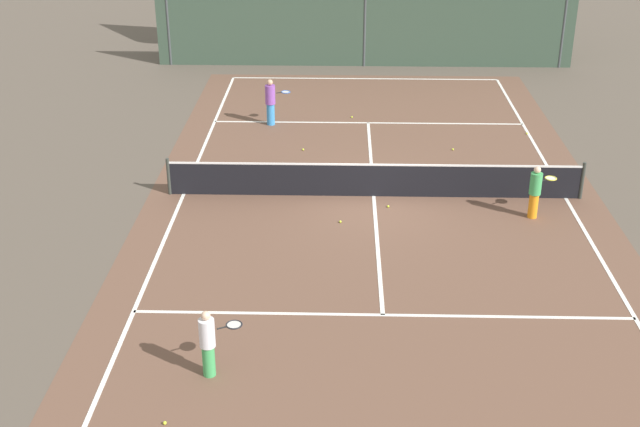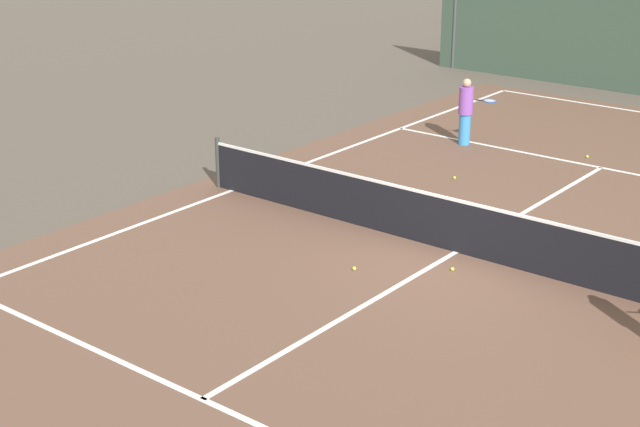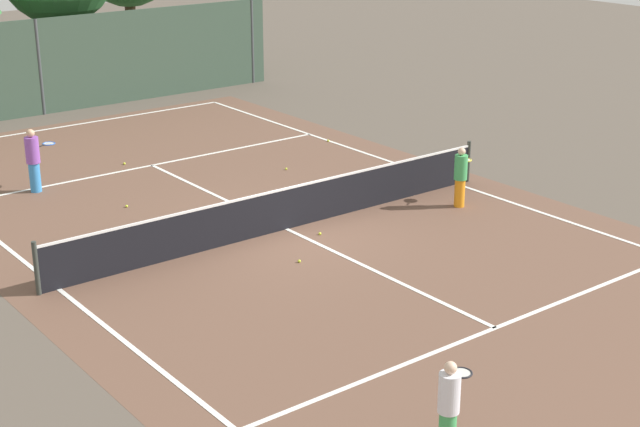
% 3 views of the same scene
% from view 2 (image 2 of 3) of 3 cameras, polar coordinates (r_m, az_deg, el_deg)
% --- Properties ---
extents(ground_plane, '(80.00, 80.00, 0.00)m').
position_cam_2_polar(ground_plane, '(17.39, 8.09, -2.29)').
color(ground_plane, brown).
extents(court_surface, '(13.00, 25.00, 0.01)m').
position_cam_2_polar(court_surface, '(17.39, 8.09, -2.28)').
color(court_surface, brown).
rests_on(court_surface, ground_plane).
extents(tennis_net, '(11.90, 0.10, 1.10)m').
position_cam_2_polar(tennis_net, '(17.20, 8.17, -0.72)').
color(tennis_net, '#333833').
rests_on(tennis_net, ground_plane).
extents(player_0, '(0.92, 0.60, 1.64)m').
position_cam_2_polar(player_0, '(23.85, 8.66, 6.05)').
color(player_0, '#388CD8').
rests_on(player_0, ground_plane).
extents(ball_crate, '(0.37, 0.29, 0.43)m').
position_cam_2_polar(ball_crate, '(18.75, 6.04, 0.10)').
color(ball_crate, blue).
rests_on(ball_crate, ground_plane).
extents(tennis_ball_0, '(0.07, 0.07, 0.07)m').
position_cam_2_polar(tennis_ball_0, '(23.54, 15.58, 3.28)').
color(tennis_ball_0, '#CCE533').
rests_on(tennis_ball_0, ground_plane).
extents(tennis_ball_4, '(0.07, 0.07, 0.07)m').
position_cam_2_polar(tennis_ball_4, '(16.59, 7.87, -3.29)').
color(tennis_ball_4, '#CCE533').
rests_on(tennis_ball_4, ground_plane).
extents(tennis_ball_5, '(0.07, 0.07, 0.07)m').
position_cam_2_polar(tennis_ball_5, '(16.48, 2.05, -3.28)').
color(tennis_ball_5, '#CCE533').
rests_on(tennis_ball_5, ground_plane).
extents(tennis_ball_6, '(0.07, 0.07, 0.07)m').
position_cam_2_polar(tennis_ball_6, '(21.35, 7.99, 2.12)').
color(tennis_ball_6, '#CCE533').
rests_on(tennis_ball_6, ground_plane).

